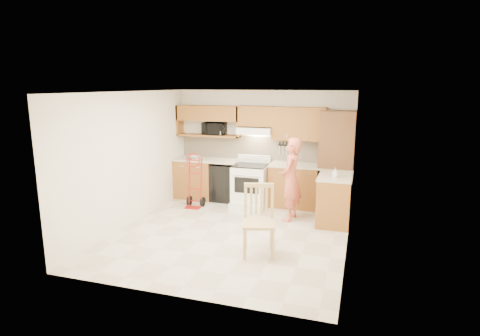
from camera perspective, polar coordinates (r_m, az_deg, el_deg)
The scene contains 28 objects.
floor at distance 7.18m, azimuth -1.21°, elevation -9.50°, with size 4.00×4.50×0.02m, color beige.
ceiling at distance 6.68m, azimuth -1.30°, elevation 11.04°, with size 4.00×4.50×0.02m, color white.
wall_back at distance 8.96m, azimuth 3.37°, elevation 3.18°, with size 4.00×0.02×2.50m, color silver.
wall_front at distance 4.80m, azimuth -9.93°, elevation -4.81°, with size 4.00×0.02×2.50m, color silver.
wall_left at distance 7.69m, azimuth -15.60°, elevation 1.28°, with size 0.02×4.50×2.50m, color silver.
wall_right at distance 6.48m, azimuth 15.85°, elevation -0.69°, with size 0.02×4.50×2.50m, color silver.
backsplash at distance 8.94m, azimuth 3.33°, elevation 2.84°, with size 3.92×0.03×0.55m, color #CAB495.
lower_cab_left at distance 9.32m, azimuth -6.45°, elevation -1.54°, with size 0.90×0.60×0.90m, color brown.
dishwasher at distance 9.06m, azimuth -2.09°, elevation -2.04°, with size 0.60×0.60×0.85m, color black.
lower_cab_right at distance 8.66m, azimuth 8.14°, elevation -2.64°, with size 1.14×0.60×0.90m, color brown.
countertop_left at distance 9.11m, azimuth -4.79°, elevation 1.19°, with size 1.50×0.63×0.04m, color beige.
countertop_right at distance 8.55m, azimuth 8.24°, elevation 0.41°, with size 1.14×0.63×0.04m, color beige.
cab_return_right at distance 7.80m, azimuth 13.51°, elevation -4.50°, with size 0.60×1.00×0.90m, color brown.
countertop_return at distance 7.68m, azimuth 13.68°, elevation -1.14°, with size 0.63×1.00×0.04m, color beige.
pantry_tall at distance 8.44m, azimuth 13.76°, elevation 0.93°, with size 0.70×0.60×2.10m, color #55371D.
upper_cab_left at distance 9.09m, azimuth -4.58°, elevation 7.92°, with size 1.50×0.33×0.34m, color brown.
upper_shelf_mw at distance 9.14m, azimuth -4.53°, elevation 4.73°, with size 1.50×0.33×0.04m, color brown.
upper_cab_center at distance 8.74m, azimuth 2.37°, elevation 7.52°, with size 0.76×0.33×0.44m, color brown.
upper_cab_right at distance 8.56m, azimuth 8.56°, elevation 6.36°, with size 1.14×0.33×0.70m, color brown.
range_hood at distance 8.71m, azimuth 2.24°, elevation 5.46°, with size 0.76×0.46×0.14m, color white.
knife_strip at distance 8.79m, azimuth 6.76°, elevation 2.88°, with size 0.40×0.05×0.29m, color black, non-canonical shape.
microwave at distance 9.08m, azimuth -3.75°, elevation 5.71°, with size 0.51×0.34×0.28m, color black.
range at distance 8.55m, azimuth 1.42°, elevation -2.08°, with size 0.74×0.97×1.08m, color white, non-canonical shape.
person at distance 7.71m, azimuth 7.39°, elevation -1.64°, with size 0.59×0.39×1.63m, color #C75B43.
hand_truck at distance 8.55m, azimuth -6.69°, elevation -2.18°, with size 0.42×0.39×1.08m, color maroon, non-canonical shape.
dining_chair at distance 6.17m, azimuth 2.74°, elevation -7.65°, with size 0.49×0.54×1.10m, color tan, non-canonical shape.
soap_bottle at distance 7.49m, azimuth 13.62°, elevation -0.62°, with size 0.08×0.08×0.18m, color white.
bowl at distance 9.22m, azimuth -6.55°, elevation 1.58°, with size 0.22×0.22×0.05m, color white.
Camera 1 is at (2.14, -6.33, 2.62)m, focal length 29.48 mm.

